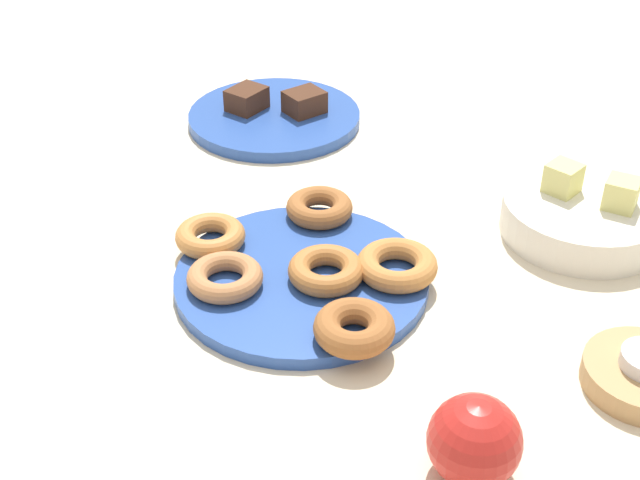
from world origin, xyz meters
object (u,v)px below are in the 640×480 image
Objects in this scene: donut_3 at (319,208)px; donut_2 at (354,328)px; donut_1 at (225,277)px; donut_4 at (210,236)px; donut_plate at (301,279)px; donut_5 at (326,270)px; donut_0 at (397,265)px; melon_chunk_right at (621,194)px; cake_plate at (274,117)px; brownie_near at (247,99)px; fruit_bowl at (583,217)px; melon_chunk_left at (563,178)px; apple at (474,441)px; brownie_far at (304,102)px.

donut_2 is at bearing -38.22° from donut_3.
donut_3 is (-0.02, 0.17, 0.00)m from donut_1.
donut_2 reaches higher than donut_4.
donut_5 is at bearing 22.26° from donut_plate.
donut_3 is at bearing 168.51° from donut_0.
melon_chunk_right is (0.18, 0.31, 0.04)m from donut_5.
donut_3 is 2.24× the size of melon_chunk_right.
cake_plate is (-0.24, 0.16, -0.02)m from donut_3.
brownie_near is 0.56m from melon_chunk_right.
donut_5 is 0.43× the size of fruit_bowl.
melon_chunk_left is (-0.03, 0.00, 0.04)m from fruit_bowl.
donut_4 is at bearing -56.32° from cake_plate.
donut_0 is at bearing -117.54° from melon_chunk_right.
melon_chunk_right is at bearing 101.47° from apple.
melon_chunk_left is at bearing 180.00° from fruit_bowl.
cake_plate is 3.20× the size of apple.
donut_plate is 1.10× the size of cake_plate.
donut_0 is at bearing 49.92° from donut_5.
cake_plate is 4.73× the size of brownie_far.
donut_3 is (-0.18, 0.14, -0.00)m from donut_2.
cake_plate is (-0.19, 0.29, -0.02)m from donut_4.
melon_chunk_left and melon_chunk_right have the same top height.
donut_3 is at bearing 97.29° from donut_1.
donut_0 is at bearing -112.27° from fruit_bowl.
brownie_near is at bearing 134.12° from donut_1.
donut_3 is at bearing -42.38° from brownie_far.
donut_3 and donut_4 have the same top height.
donut_1 is 1.02× the size of donut_3.
melon_chunk_right reaches higher than donut_2.
donut_0 is 1.07× the size of donut_5.
fruit_bowl is at bearing 0.00° from melon_chunk_left.
donut_0 is (0.08, 0.07, 0.02)m from donut_plate.
melon_chunk_right is (0.13, 0.25, 0.04)m from donut_0.
brownie_near is at bearing -153.43° from cake_plate.
melon_chunk_left is (0.45, 0.04, 0.05)m from cake_plate.
melon_chunk_left is (0.21, 0.21, 0.04)m from donut_3.
donut_4 reaches higher than donut_plate.
cake_plate is 4.73× the size of brownie_near.
cake_plate is at bearing -135.00° from brownie_far.
brownie_far reaches higher than donut_5.
donut_5 is at bearing -120.26° from melon_chunk_right.
brownie_far is 0.68× the size of apple.
donut_1 is 0.32× the size of cake_plate.
melon_chunk_right is (0.27, 0.22, 0.04)m from donut_3.
donut_2 is at bearing -40.53° from brownie_far.
apple is (0.36, -0.19, 0.01)m from donut_3.
brownie_near reaches higher than donut_plate.
brownie_far is at bearing -178.51° from fruit_bowl.
donut_3 is 0.42× the size of fruit_bowl.
donut_0 is 0.08m from donut_5.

